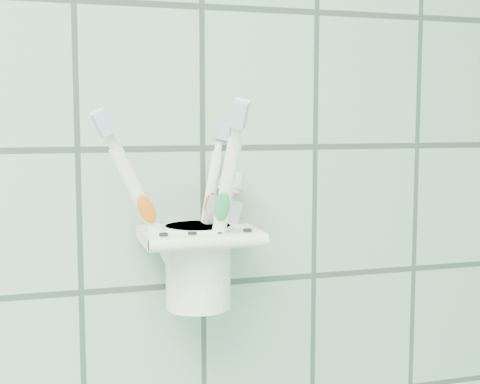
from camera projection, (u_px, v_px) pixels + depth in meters
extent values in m
cube|color=white|center=(191.00, 238.00, 0.74)|extent=(0.05, 0.02, 0.03)
cube|color=white|center=(199.00, 235.00, 0.70)|extent=(0.12, 0.09, 0.01)
cylinder|color=white|center=(210.00, 243.00, 0.66)|extent=(0.12, 0.01, 0.01)
cylinder|color=black|center=(164.00, 235.00, 0.66)|extent=(0.01, 0.01, 0.00)
cylinder|color=black|center=(192.00, 234.00, 0.67)|extent=(0.01, 0.01, 0.00)
cylinder|color=black|center=(220.00, 232.00, 0.67)|extent=(0.01, 0.01, 0.00)
cylinder|color=black|center=(247.00, 231.00, 0.68)|extent=(0.01, 0.01, 0.00)
cylinder|color=white|center=(198.00, 266.00, 0.71)|extent=(0.07, 0.07, 0.09)
cylinder|color=white|center=(198.00, 228.00, 0.71)|extent=(0.08, 0.08, 0.01)
cylinder|color=black|center=(198.00, 227.00, 0.71)|extent=(0.06, 0.06, 0.00)
cylinder|color=white|center=(190.00, 215.00, 0.70)|extent=(0.09, 0.03, 0.17)
cylinder|color=white|center=(189.00, 117.00, 0.69)|extent=(0.02, 0.01, 0.03)
cube|color=silver|center=(190.00, 102.00, 0.68)|extent=(0.02, 0.01, 0.03)
cube|color=white|center=(189.00, 102.00, 0.68)|extent=(0.02, 0.01, 0.03)
ellipsoid|color=orange|center=(191.00, 195.00, 0.69)|extent=(0.03, 0.01, 0.04)
cylinder|color=white|center=(194.00, 223.00, 0.71)|extent=(0.05, 0.05, 0.16)
cylinder|color=white|center=(193.00, 137.00, 0.70)|extent=(0.01, 0.01, 0.02)
cube|color=silver|center=(194.00, 124.00, 0.69)|extent=(0.02, 0.01, 0.03)
cube|color=white|center=(193.00, 124.00, 0.70)|extent=(0.02, 0.01, 0.03)
ellipsoid|color=red|center=(195.00, 205.00, 0.70)|extent=(0.02, 0.01, 0.03)
cylinder|color=white|center=(206.00, 215.00, 0.70)|extent=(0.03, 0.08, 0.18)
cylinder|color=white|center=(205.00, 116.00, 0.69)|extent=(0.02, 0.02, 0.03)
cube|color=silver|center=(207.00, 101.00, 0.68)|extent=(0.02, 0.02, 0.03)
cube|color=white|center=(205.00, 101.00, 0.69)|extent=(0.02, 0.02, 0.03)
ellipsoid|color=green|center=(207.00, 194.00, 0.69)|extent=(0.02, 0.02, 0.04)
cube|color=silver|center=(200.00, 245.00, 0.72)|extent=(0.07, 0.02, 0.11)
cube|color=silver|center=(200.00, 292.00, 0.72)|extent=(0.04, 0.01, 0.02)
cone|color=silver|center=(199.00, 191.00, 0.71)|extent=(0.04, 0.04, 0.02)
cylinder|color=white|center=(199.00, 177.00, 0.71)|extent=(0.04, 0.03, 0.03)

